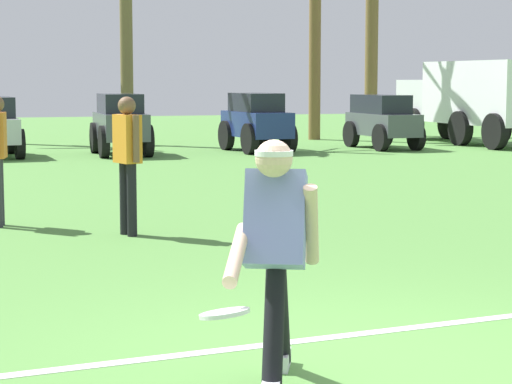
{
  "coord_description": "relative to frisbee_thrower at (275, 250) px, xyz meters",
  "views": [
    {
      "loc": [
        -2.43,
        -5.53,
        1.77
      ],
      "look_at": [
        -0.19,
        1.7,
        0.9
      ],
      "focal_mm": 70.0,
      "sensor_mm": 36.0,
      "label": 1
    }
  ],
  "objects": [
    {
      "name": "palm_tree_far_right",
      "position": [
        10.82,
        23.33,
        3.08
      ],
      "size": [
        2.88,
        3.27,
        6.84
      ],
      "color": "brown",
      "rests_on": "ground_plane"
    },
    {
      "name": "frisbee_thrower",
      "position": [
        0.0,
        0.0,
        0.0
      ],
      "size": [
        0.73,
        0.95,
        1.43
      ],
      "color": "black",
      "rests_on": "ground_plane"
    },
    {
      "name": "palm_tree_right_of_centre",
      "position": [
        8.32,
        21.55,
        2.97
      ],
      "size": [
        3.31,
        3.33,
        6.35
      ],
      "color": "brown",
      "rests_on": "ground_plane"
    },
    {
      "name": "ground_plane",
      "position": [
        0.68,
        0.25,
        -0.8
      ],
      "size": [
        80.0,
        80.0,
        0.0
      ],
      "primitive_type": "plane",
      "color": "#528A3E"
    },
    {
      "name": "parked_car_slot_e",
      "position": [
        5.32,
        17.57,
        -0.06
      ],
      "size": [
        1.34,
        2.42,
        1.4
      ],
      "color": "navy",
      "rests_on": "ground_plane"
    },
    {
      "name": "parked_car_slot_f",
      "position": [
        8.65,
        17.65,
        -0.08
      ],
      "size": [
        1.25,
        2.44,
        1.34
      ],
      "color": "#474C51",
      "rests_on": "ground_plane"
    },
    {
      "name": "teammate_near_sideline",
      "position": [
        0.16,
        5.76,
        0.14
      ],
      "size": [
        0.29,
        0.49,
        1.56
      ],
      "color": "black",
      "rests_on": "ground_plane"
    },
    {
      "name": "frisbee_in_flight",
      "position": [
        -0.43,
        -0.46,
        -0.23
      ],
      "size": [
        0.37,
        0.37,
        0.07
      ],
      "color": "white"
    },
    {
      "name": "box_truck",
      "position": [
        11.6,
        18.62,
        0.43
      ],
      "size": [
        1.55,
        5.94,
        2.2
      ],
      "color": "silver",
      "rests_on": "ground_plane"
    },
    {
      "name": "field_line_paint",
      "position": [
        0.68,
        0.92,
        -0.8
      ],
      "size": [
        24.42,
        2.97,
        0.01
      ],
      "primitive_type": "cube",
      "rotation": [
        0.0,
        0.0,
        0.12
      ],
      "color": "white",
      "rests_on": "ground_plane"
    },
    {
      "name": "parked_car_slot_d",
      "position": [
        2.03,
        17.47,
        -0.06
      ],
      "size": [
        1.19,
        2.36,
        1.4
      ],
      "color": "#474C51",
      "rests_on": "ground_plane"
    }
  ]
}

